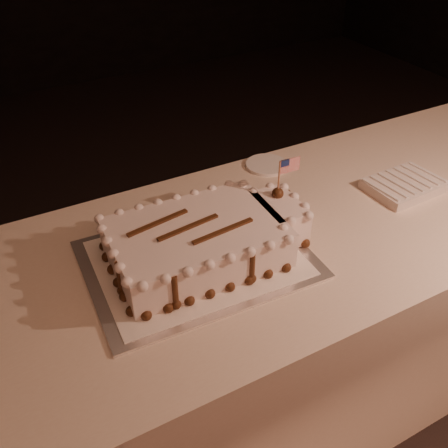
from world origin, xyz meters
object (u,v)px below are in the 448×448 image
banquet_table (304,306)px  napkin_stack (404,185)px  side_plate (267,165)px  cake_board (197,259)px  sheet_cake (207,239)px

banquet_table → napkin_stack: 0.51m
banquet_table → side_plate: (0.03, 0.32, 0.38)m
cake_board → sheet_cake: 0.06m
banquet_table → cake_board: (-0.39, -0.01, 0.38)m
side_plate → banquet_table: bearing=-95.3°
banquet_table → cake_board: bearing=-178.7°
banquet_table → cake_board: cake_board is taller
banquet_table → sheet_cake: sheet_cake is taller
napkin_stack → side_plate: napkin_stack is taller
cake_board → banquet_table: bearing=3.8°
sheet_cake → napkin_stack: sheet_cake is taller
cake_board → side_plate: (0.42, 0.33, 0.00)m
napkin_stack → sheet_cake: bearing=179.9°
napkin_stack → side_plate: (-0.30, 0.33, -0.01)m
sheet_cake → side_plate: (0.39, 0.33, -0.06)m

